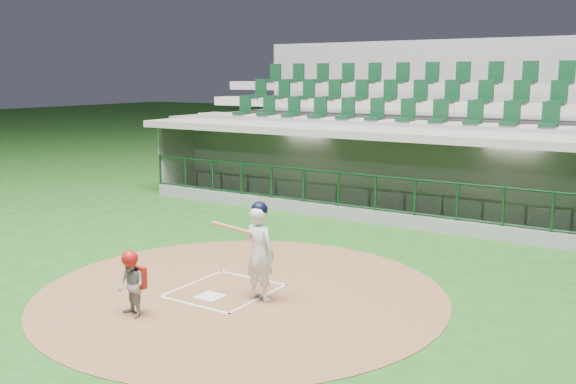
# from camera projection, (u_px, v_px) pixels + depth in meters

# --- Properties ---
(ground) EXTENTS (120.00, 120.00, 0.00)m
(ground) POSITION_uv_depth(u_px,v_px,m) (235.00, 287.00, 11.63)
(ground) COLOR #1A4C15
(ground) RESTS_ON ground
(dirt_circle) EXTENTS (7.20, 7.20, 0.01)m
(dirt_circle) POSITION_uv_depth(u_px,v_px,m) (242.00, 293.00, 11.30)
(dirt_circle) COLOR brown
(dirt_circle) RESTS_ON ground
(home_plate) EXTENTS (0.43, 0.43, 0.02)m
(home_plate) POSITION_uv_depth(u_px,v_px,m) (210.00, 297.00, 11.04)
(home_plate) COLOR white
(home_plate) RESTS_ON dirt_circle
(batter_box_chalk) EXTENTS (1.55, 1.80, 0.01)m
(batter_box_chalk) POSITION_uv_depth(u_px,v_px,m) (225.00, 290.00, 11.38)
(batter_box_chalk) COLOR white
(batter_box_chalk) RESTS_ON ground
(dugout_structure) EXTENTS (16.40, 3.70, 3.00)m
(dugout_structure) POSITION_uv_depth(u_px,v_px,m) (408.00, 178.00, 17.86)
(dugout_structure) COLOR gray
(dugout_structure) RESTS_ON ground
(seating_deck) EXTENTS (17.00, 6.72, 5.15)m
(seating_deck) POSITION_uv_depth(u_px,v_px,m) (442.00, 150.00, 20.41)
(seating_deck) COLOR slate
(seating_deck) RESTS_ON ground
(batter) EXTENTS (0.86, 0.87, 1.71)m
(batter) POSITION_uv_depth(u_px,v_px,m) (259.00, 251.00, 10.79)
(batter) COLOR silver
(batter) RESTS_ON dirt_circle
(catcher) EXTENTS (0.57, 0.50, 1.08)m
(catcher) POSITION_uv_depth(u_px,v_px,m) (131.00, 283.00, 10.09)
(catcher) COLOR #94949A
(catcher) RESTS_ON dirt_circle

